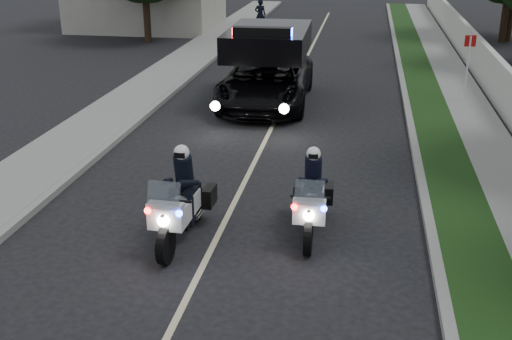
{
  "coord_description": "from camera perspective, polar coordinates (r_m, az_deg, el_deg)",
  "views": [
    {
      "loc": [
        2.62,
        -10.3,
        5.67
      ],
      "look_at": [
        0.57,
        1.66,
        1.0
      ],
      "focal_mm": 44.7,
      "sensor_mm": 36.0,
      "label": 1
    }
  ],
  "objects": [
    {
      "name": "bicycle",
      "position": [
        36.26,
        0.38,
        12.06
      ],
      "size": [
        0.57,
        1.62,
        0.84
      ],
      "primitive_type": "imported",
      "rotation": [
        0.0,
        0.0,
        -0.0
      ],
      "color": "black",
      "rests_on": "ground"
    },
    {
      "name": "tree_right_e",
      "position": [
        36.55,
        21.51,
        10.71
      ],
      "size": [
        7.12,
        7.12,
        10.43
      ],
      "primitive_type": null,
      "rotation": [
        0.0,
        0.0,
        -0.15
      ],
      "color": "black",
      "rests_on": "ground"
    },
    {
      "name": "tree_right_d",
      "position": [
        36.07,
        21.1,
        10.64
      ],
      "size": [
        7.09,
        7.09,
        8.89
      ],
      "primitive_type": null,
      "rotation": [
        0.0,
        0.0,
        -0.43
      ],
      "color": "#1B4316",
      "rests_on": "ground"
    },
    {
      "name": "property_wall",
      "position": [
        21.37,
        21.68,
        6.25
      ],
      "size": [
        0.22,
        60.0,
        1.5
      ],
      "primitive_type": "cube",
      "color": "beige",
      "rests_on": "ground"
    },
    {
      "name": "sign_post",
      "position": [
        22.79,
        18.02,
        5.61
      ],
      "size": [
        0.42,
        0.42,
        2.4
      ],
      "primitive_type": null,
      "rotation": [
        0.0,
        0.0,
        0.11
      ],
      "color": "red",
      "rests_on": "ground"
    },
    {
      "name": "tree_left_near",
      "position": [
        34.24,
        -9.6,
        11.24
      ],
      "size": [
        6.42,
        6.42,
        9.05
      ],
      "primitive_type": null,
      "rotation": [
        0.0,
        0.0,
        -0.2
      ],
      "color": "#173612",
      "rests_on": "ground"
    },
    {
      "name": "grass_verge",
      "position": [
        21.17,
        15.33,
        4.98
      ],
      "size": [
        1.2,
        60.0,
        0.16
      ],
      "primitive_type": "cube",
      "color": "#193814",
      "rests_on": "ground"
    },
    {
      "name": "sidewalk_right",
      "position": [
        21.34,
        18.81,
        4.73
      ],
      "size": [
        1.4,
        60.0,
        0.16
      ],
      "primitive_type": "cube",
      "color": "gray",
      "rests_on": "ground"
    },
    {
      "name": "curb_left",
      "position": [
        22.1,
        -8.36,
        6.17
      ],
      "size": [
        0.2,
        60.0,
        0.15
      ],
      "primitive_type": "cube",
      "color": "gray",
      "rests_on": "ground"
    },
    {
      "name": "police_moto_left",
      "position": [
        12.46,
        -6.56,
        -6.16
      ],
      "size": [
        0.85,
        2.24,
        1.88
      ],
      "primitive_type": null,
      "rotation": [
        0.0,
        0.0,
        -0.03
      ],
      "color": "silver",
      "rests_on": "ground"
    },
    {
      "name": "police_suv",
      "position": [
        21.74,
        0.95,
        5.93
      ],
      "size": [
        2.94,
        6.1,
        2.93
      ],
      "primitive_type": "imported",
      "rotation": [
        0.0,
        0.0,
        0.02
      ],
      "color": "black",
      "rests_on": "ground"
    },
    {
      "name": "lane_marking",
      "position": [
        21.24,
        2.29,
        5.57
      ],
      "size": [
        0.12,
        50.0,
        0.01
      ],
      "primitive_type": "cube",
      "color": "#BFB78C",
      "rests_on": "ground"
    },
    {
      "name": "ground",
      "position": [
        12.05,
        -4.03,
        -7.08
      ],
      "size": [
        120.0,
        120.0,
        0.0
      ],
      "primitive_type": "plane",
      "color": "black",
      "rests_on": "ground"
    },
    {
      "name": "police_moto_right",
      "position": [
        12.68,
        4.91,
        -5.6
      ],
      "size": [
        0.77,
        2.07,
        1.75
      ],
      "primitive_type": null,
      "rotation": [
        0.0,
        0.0,
        0.03
      ],
      "color": "silver",
      "rests_on": "ground"
    },
    {
      "name": "curb_right",
      "position": [
        21.11,
        13.44,
        5.1
      ],
      "size": [
        0.2,
        60.0,
        0.15
      ],
      "primitive_type": "cube",
      "color": "gray",
      "rests_on": "ground"
    },
    {
      "name": "cyclist",
      "position": [
        36.26,
        0.38,
        12.06
      ],
      "size": [
        0.61,
        0.41,
        1.7
      ],
      "primitive_type": "imported",
      "rotation": [
        0.0,
        0.0,
        3.15
      ],
      "color": "black",
      "rests_on": "ground"
    },
    {
      "name": "sidewalk_left",
      "position": [
        22.46,
        -11.05,
        6.25
      ],
      "size": [
        2.0,
        60.0,
        0.16
      ],
      "primitive_type": "cube",
      "color": "gray",
      "rests_on": "ground"
    }
  ]
}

